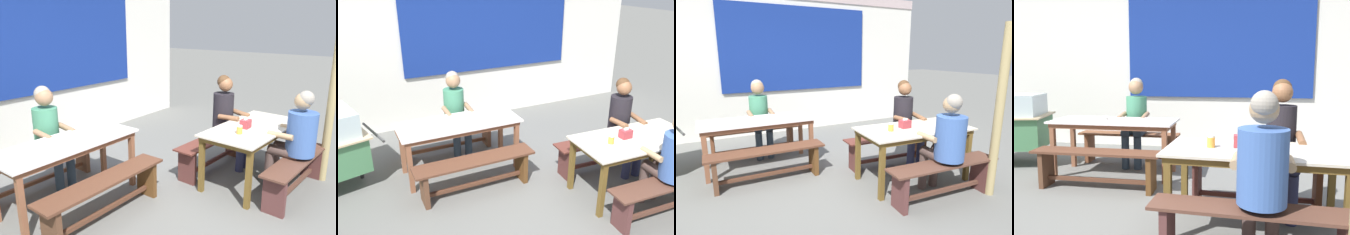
% 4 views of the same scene
% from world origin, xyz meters
% --- Properties ---
extents(ground_plane, '(40.00, 40.00, 0.00)m').
position_xyz_m(ground_plane, '(0.00, 0.00, 0.00)').
color(ground_plane, '#5F5F5C').
extents(backdrop_wall, '(7.34, 0.23, 3.04)m').
position_xyz_m(backdrop_wall, '(0.03, 2.93, 1.59)').
color(backdrop_wall, silver).
rests_on(backdrop_wall, ground_plane).
extents(dining_table_far, '(1.67, 0.68, 0.75)m').
position_xyz_m(dining_table_far, '(-0.73, 1.04, 0.67)').
color(dining_table_far, silver).
rests_on(dining_table_far, ground_plane).
extents(dining_table_near, '(1.57, 0.84, 0.75)m').
position_xyz_m(dining_table_near, '(1.07, -0.41, 0.67)').
color(dining_table_near, beige).
rests_on(dining_table_near, ground_plane).
extents(bench_far_back, '(1.54, 0.30, 0.47)m').
position_xyz_m(bench_far_back, '(-0.72, 1.64, 0.31)').
color(bench_far_back, brown).
rests_on(bench_far_back, ground_plane).
extents(bench_far_front, '(1.57, 0.33, 0.47)m').
position_xyz_m(bench_far_front, '(-0.73, 0.45, 0.32)').
color(bench_far_front, '#523020').
rests_on(bench_far_front, ground_plane).
extents(bench_near_back, '(1.47, 0.39, 0.47)m').
position_xyz_m(bench_near_back, '(1.10, 0.19, 0.30)').
color(bench_near_back, '#572A22').
rests_on(bench_near_back, ground_plane).
extents(bench_near_front, '(1.48, 0.38, 0.47)m').
position_xyz_m(bench_near_front, '(1.03, -1.00, 0.30)').
color(bench_near_front, '#523226').
rests_on(bench_near_front, ground_plane).
extents(person_right_near_table, '(0.41, 0.55, 1.33)m').
position_xyz_m(person_right_near_table, '(1.34, 0.10, 0.75)').
color(person_right_near_table, '#292C4E').
rests_on(person_right_near_table, ground_plane).
extents(person_center_facing, '(0.42, 0.52, 1.30)m').
position_xyz_m(person_center_facing, '(-0.60, 1.57, 0.75)').
color(person_center_facing, '#293745').
rests_on(person_center_facing, ground_plane).
extents(person_near_front, '(0.47, 0.56, 1.29)m').
position_xyz_m(person_near_front, '(1.10, -0.94, 0.74)').
color(person_near_front, '#4D3A35').
rests_on(person_near_front, ground_plane).
extents(tissue_box, '(0.14, 0.11, 0.13)m').
position_xyz_m(tissue_box, '(0.96, -0.35, 0.81)').
color(tissue_box, '#9C333A').
rests_on(tissue_box, dining_table_near).
extents(condiment_jar, '(0.07, 0.07, 0.11)m').
position_xyz_m(condiment_jar, '(0.69, -0.39, 0.80)').
color(condiment_jar, gold).
rests_on(condiment_jar, dining_table_near).
extents(soup_bowl, '(0.13, 0.13, 0.04)m').
position_xyz_m(soup_bowl, '(-0.88, 1.05, 0.77)').
color(soup_bowl, silver).
rests_on(soup_bowl, dining_table_far).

